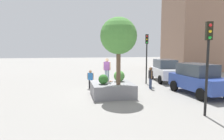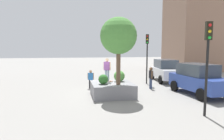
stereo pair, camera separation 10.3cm
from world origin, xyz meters
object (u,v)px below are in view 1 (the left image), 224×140
object	(u,v)px
skateboard	(107,81)
traffic_light_median	(147,50)
sedan_parked	(198,79)
skateboarder	(107,68)
planter_ledge	(112,89)
passerby_with_bag	(90,78)
traffic_light_corner	(208,52)
pedestrian_crossing	(151,76)
police_car	(165,70)
plaza_tree	(119,36)

from	to	relation	value
skateboard	traffic_light_median	size ratio (longest dim) A/B	0.18
sedan_parked	traffic_light_median	xyz separation A→B (m)	(-4.85, -2.01, 1.99)
skateboarder	traffic_light_median	bearing A→B (deg)	129.22
planter_ledge	passerby_with_bag	distance (m)	3.06
skateboard	traffic_light_corner	bearing A→B (deg)	35.12
sedan_parked	pedestrian_crossing	distance (m)	3.61
traffic_light_corner	pedestrian_crossing	world-z (taller)	traffic_light_corner
traffic_light_corner	passerby_with_bag	distance (m)	9.38
planter_ledge	skateboarder	world-z (taller)	skateboarder
police_car	pedestrian_crossing	distance (m)	4.36
skateboard	pedestrian_crossing	world-z (taller)	pedestrian_crossing
sedan_parked	pedestrian_crossing	world-z (taller)	sedan_parked
police_car	plaza_tree	bearing A→B (deg)	-47.18
skateboarder	skateboard	bearing A→B (deg)	86.42
pedestrian_crossing	passerby_with_bag	bearing A→B (deg)	-101.52
passerby_with_bag	traffic_light_median	bearing A→B (deg)	103.55
plaza_tree	pedestrian_crossing	size ratio (longest dim) A/B	2.49
skateboard	police_car	world-z (taller)	police_car
sedan_parked	skateboarder	bearing A→B (deg)	-101.91
skateboard	traffic_light_median	xyz separation A→B (m)	(-3.52, 4.31, 2.15)
planter_ledge	pedestrian_crossing	world-z (taller)	pedestrian_crossing
sedan_parked	traffic_light_corner	size ratio (longest dim) A/B	1.07
skateboard	passerby_with_bag	world-z (taller)	passerby_with_bag
planter_ledge	skateboarder	size ratio (longest dim) A/B	1.79
police_car	planter_ledge	bearing A→B (deg)	-51.89
sedan_parked	pedestrian_crossing	xyz separation A→B (m)	(-2.60, -2.51, -0.09)
planter_ledge	pedestrian_crossing	bearing A→B (deg)	116.76
skateboard	traffic_light_corner	xyz separation A→B (m)	(5.49, 3.86, 2.12)
police_car	traffic_light_median	xyz separation A→B (m)	(1.01, -2.39, 2.00)
traffic_light_corner	pedestrian_crossing	xyz separation A→B (m)	(-6.76, -0.05, -2.05)
traffic_light_corner	traffic_light_median	bearing A→B (deg)	177.16
pedestrian_crossing	planter_ledge	bearing A→B (deg)	-63.24
planter_ledge	skateboarder	xyz separation A→B (m)	(-0.52, -0.26, 1.45)
traffic_light_median	pedestrian_crossing	size ratio (longest dim) A/B	2.59
plaza_tree	traffic_light_corner	bearing A→B (deg)	37.34
sedan_parked	planter_ledge	bearing A→B (deg)	-97.60
planter_ledge	plaza_tree	bearing A→B (deg)	25.29
passerby_with_bag	police_car	bearing A→B (deg)	106.59
skateboarder	pedestrian_crossing	world-z (taller)	skateboarder
police_car	passerby_with_bag	xyz separation A→B (m)	(2.29, -7.68, -0.22)
sedan_parked	pedestrian_crossing	size ratio (longest dim) A/B	2.74
police_car	passerby_with_bag	size ratio (longest dim) A/B	3.20
skateboarder	passerby_with_bag	xyz separation A→B (m)	(-2.24, -0.98, -1.02)
police_car	skateboarder	bearing A→B (deg)	-55.93
police_car	sedan_parked	size ratio (longest dim) A/B	1.01
planter_ledge	pedestrian_crossing	xyz separation A→B (m)	(-1.79, 3.55, 0.57)
sedan_parked	pedestrian_crossing	bearing A→B (deg)	-136.03
planter_ledge	traffic_light_corner	size ratio (longest dim) A/B	0.64
skateboarder	sedan_parked	distance (m)	6.50
plaza_tree	passerby_with_bag	xyz separation A→B (m)	(-3.40, -1.54, -3.16)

